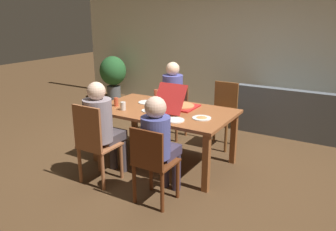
# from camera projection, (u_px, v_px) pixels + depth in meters

# --- Properties ---
(ground_plane) EXTENTS (20.00, 20.00, 0.00)m
(ground_plane) POSITION_uv_depth(u_px,v_px,m) (164.00, 161.00, 4.64)
(ground_plane) COLOR #513720
(back_wall) EXTENTS (7.71, 0.12, 2.86)m
(back_wall) POSITION_uv_depth(u_px,v_px,m) (240.00, 41.00, 6.60)
(back_wall) COLOR silver
(back_wall) RESTS_ON ground
(dining_table) EXTENTS (1.81, 1.05, 0.75)m
(dining_table) POSITION_uv_depth(u_px,v_px,m) (164.00, 116.00, 4.44)
(dining_table) COLOR brown
(dining_table) RESTS_ON ground
(chair_0) EXTENTS (0.41, 0.38, 0.87)m
(chair_0) POSITION_uv_depth(u_px,v_px,m) (152.00, 163.00, 3.48)
(chair_0) COLOR #622F15
(chair_0) RESTS_ON ground
(person_0) EXTENTS (0.31, 0.51, 1.17)m
(person_0) POSITION_uv_depth(u_px,v_px,m) (159.00, 139.00, 3.53)
(person_0) COLOR #3D334A
(person_0) RESTS_ON ground
(chair_1) EXTENTS (0.39, 0.38, 0.85)m
(chair_1) POSITION_uv_depth(u_px,v_px,m) (175.00, 108.00, 5.48)
(chair_1) COLOR brown
(chair_1) RESTS_ON ground
(person_1) EXTENTS (0.32, 0.53, 1.24)m
(person_1) POSITION_uv_depth(u_px,v_px,m) (171.00, 95.00, 5.30)
(person_1) COLOR #363E4D
(person_1) RESTS_ON ground
(chair_2) EXTENTS (0.42, 0.40, 0.99)m
(chair_2) POSITION_uv_depth(u_px,v_px,m) (94.00, 142.00, 3.89)
(chair_2) COLOR #9A5B36
(chair_2) RESTS_ON ground
(person_2) EXTENTS (0.33, 0.55, 1.23)m
(person_2) POSITION_uv_depth(u_px,v_px,m) (102.00, 123.00, 3.96)
(person_2) COLOR #41393D
(person_2) RESTS_ON ground
(chair_3) EXTENTS (0.39, 0.41, 0.97)m
(chair_3) POSITION_uv_depth(u_px,v_px,m) (223.00, 113.00, 5.09)
(chair_3) COLOR brown
(chair_3) RESTS_ON ground
(pizza_box_0) EXTENTS (0.40, 0.62, 0.37)m
(pizza_box_0) POSITION_uv_depth(u_px,v_px,m) (179.00, 105.00, 4.44)
(pizza_box_0) COLOR red
(pizza_box_0) RESTS_ON dining_table
(plate_0) EXTENTS (0.23, 0.23, 0.01)m
(plate_0) POSITION_uv_depth(u_px,v_px,m) (175.00, 120.00, 3.96)
(plate_0) COLOR white
(plate_0) RESTS_ON dining_table
(plate_1) EXTENTS (0.23, 0.23, 0.03)m
(plate_1) POSITION_uv_depth(u_px,v_px,m) (202.00, 118.00, 4.04)
(plate_1) COLOR white
(plate_1) RESTS_ON dining_table
(plate_2) EXTENTS (0.25, 0.25, 0.01)m
(plate_2) POSITION_uv_depth(u_px,v_px,m) (147.00, 102.00, 4.74)
(plate_2) COLOR white
(plate_2) RESTS_ON dining_table
(plate_3) EXTENTS (0.20, 0.20, 0.03)m
(plate_3) POSITION_uv_depth(u_px,v_px,m) (149.00, 110.00, 4.35)
(plate_3) COLOR white
(plate_3) RESTS_ON dining_table
(drinking_glass_0) EXTENTS (0.07, 0.07, 0.11)m
(drinking_glass_0) POSITION_uv_depth(u_px,v_px,m) (123.00, 106.00, 4.38)
(drinking_glass_0) COLOR silver
(drinking_glass_0) RESTS_ON dining_table
(drinking_glass_1) EXTENTS (0.07, 0.07, 0.15)m
(drinking_glass_1) POSITION_uv_depth(u_px,v_px,m) (156.00, 95.00, 4.90)
(drinking_glass_1) COLOR #B2472E
(drinking_glass_1) RESTS_ON dining_table
(drinking_glass_2) EXTENTS (0.08, 0.08, 0.15)m
(drinking_glass_2) POSITION_uv_depth(u_px,v_px,m) (98.00, 104.00, 4.41)
(drinking_glass_2) COLOR #DACA5E
(drinking_glass_2) RESTS_ON dining_table
(drinking_glass_3) EXTENTS (0.06, 0.06, 0.12)m
(drinking_glass_3) POSITION_uv_depth(u_px,v_px,m) (116.00, 102.00, 4.57)
(drinking_glass_3) COLOR #BD482E
(drinking_glass_3) RESTS_ON dining_table
(couch) EXTENTS (1.87, 0.90, 0.80)m
(couch) POSITION_uv_depth(u_px,v_px,m) (296.00, 117.00, 5.68)
(couch) COLOR slate
(couch) RESTS_ON ground
(potted_plant) EXTENTS (0.61, 0.61, 1.01)m
(potted_plant) POSITION_uv_depth(u_px,v_px,m) (113.00, 73.00, 7.76)
(potted_plant) COLOR #525456
(potted_plant) RESTS_ON ground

